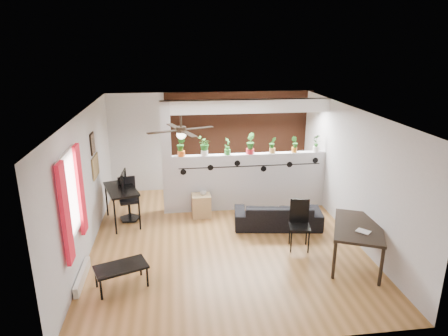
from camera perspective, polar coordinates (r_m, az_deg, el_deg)
The scene contains 28 objects.
room_shell at distance 7.73m, azimuth -0.01°, elevation -1.48°, with size 6.30×7.10×2.90m.
partition_wall at distance 9.45m, azimuth 3.65°, elevation -1.89°, with size 3.60×0.18×1.35m, color #BCBCC1.
ceiling_header at distance 9.01m, azimuth 3.87°, elevation 8.80°, with size 3.60×0.18×0.30m, color white.
pier_column at distance 9.10m, azimuth -8.17°, elevation 1.32°, with size 0.22×0.20×2.60m, color #BCBCC1.
brick_panel at distance 10.66m, azimuth 2.23°, elevation 3.90°, with size 3.90×0.05×2.60m, color #AB5331.
vine_decal at distance 9.23m, azimuth 3.81°, elevation 0.28°, with size 3.31×0.01×0.30m.
window_assembly at distance 6.67m, azimuth -20.98°, elevation -3.96°, with size 0.09×1.30×1.55m.
baseboard_heater at distance 7.29m, azimuth -19.60°, elevation -14.40°, with size 0.08×1.00×0.18m, color silver.
corkboard at distance 8.71m, azimuth -17.89°, elevation 0.23°, with size 0.03×0.60×0.45m, color olive.
framed_art at distance 8.54m, azimuth -18.27°, elevation 3.33°, with size 0.03×0.34×0.44m.
ceiling_fan at distance 7.10m, azimuth -6.14°, elevation 5.21°, with size 1.19×1.19×0.43m.
potted_plant_0 at distance 9.02m, azimuth -6.15°, elevation 3.19°, with size 0.30×0.28×0.46m.
potted_plant_1 at distance 9.05m, azimuth -2.81°, elevation 3.23°, with size 0.27×0.29×0.44m.
potted_plant_2 at distance 9.11m, azimuth 0.50°, elevation 3.22°, with size 0.23×0.25×0.40m.
potted_plant_3 at distance 9.18m, azimuth 3.76°, elevation 3.59°, with size 0.21×0.26×0.49m.
potted_plant_4 at distance 9.31m, azimuth 6.95°, elevation 3.37°, with size 0.19×0.16×0.39m.
potted_plant_5 at distance 9.45m, azimuth 10.05°, elevation 3.40°, with size 0.23×0.22×0.37m.
potted_plant_6 at distance 9.61m, azimuth 13.06°, elevation 3.59°, with size 0.25×0.22×0.42m.
sofa at distance 8.72m, azimuth 7.68°, elevation -6.71°, with size 1.76×0.69×0.51m, color black.
cube_shelf at distance 9.14m, azimuth -3.27°, elevation -5.38°, with size 0.42×0.38×0.52m, color #A48456.
cup at distance 9.03m, azimuth -2.99°, elevation -3.54°, with size 0.13×0.13×0.11m, color gray.
computer_desk at distance 8.93m, azimuth -14.49°, elevation -3.26°, with size 0.90×1.24×0.81m.
monitor at distance 9.02m, azimuth -14.46°, elevation -1.93°, with size 0.05×0.32×0.18m, color black.
office_chair at distance 9.18m, azimuth -13.48°, elevation -4.70°, with size 0.49×0.49×0.94m.
dining_table at distance 7.51m, azimuth 18.66°, elevation -8.36°, with size 1.30×1.57×0.74m.
book at distance 7.19m, azimuth 19.02°, elevation -8.81°, with size 0.17×0.22×0.02m, color gray.
folding_chair at distance 7.85m, azimuth 10.72°, elevation -7.27°, with size 0.46×0.46×0.96m.
coffee_table at distance 6.83m, azimuth -14.50°, elevation -13.71°, with size 0.93×0.72×0.38m.
Camera 1 is at (-0.93, -7.24, 3.84)m, focal length 32.00 mm.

